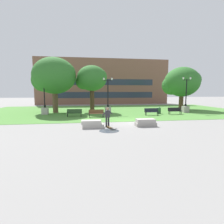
# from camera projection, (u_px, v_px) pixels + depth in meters

# --- Properties ---
(ground_plane) EXTENTS (140.00, 140.00, 0.00)m
(ground_plane) POSITION_uv_depth(u_px,v_px,m) (130.00, 122.00, 17.79)
(ground_plane) COLOR gray
(grass_lawn) EXTENTS (40.00, 20.00, 0.02)m
(grass_lawn) POSITION_uv_depth(u_px,v_px,m) (114.00, 111.00, 27.62)
(grass_lawn) COLOR #4C8438
(grass_lawn) RESTS_ON ground
(concrete_block_center) EXTENTS (1.89, 0.90, 0.64)m
(concrete_block_center) POSITION_uv_depth(u_px,v_px,m) (92.00, 124.00, 14.91)
(concrete_block_center) COLOR #B2ADA3
(concrete_block_center) RESTS_ON ground
(concrete_block_left) EXTENTS (1.80, 0.90, 0.64)m
(concrete_block_left) POSITION_uv_depth(u_px,v_px,m) (146.00, 123.00, 15.59)
(concrete_block_left) COLOR #9E9991
(concrete_block_left) RESTS_ON ground
(person_skateboarder) EXTENTS (0.99, 0.79, 1.71)m
(person_skateboarder) POSITION_uv_depth(u_px,v_px,m) (107.00, 116.00, 14.96)
(person_skateboarder) COLOR #28282D
(person_skateboarder) RESTS_ON ground
(skateboard) EXTENTS (0.58, 1.02, 0.14)m
(skateboard) POSITION_uv_depth(u_px,v_px,m) (109.00, 127.00, 14.72)
(skateboard) COLOR olive
(skateboard) RESTS_ON ground
(puddle) EXTENTS (1.59, 1.59, 0.01)m
(puddle) POSITION_uv_depth(u_px,v_px,m) (109.00, 131.00, 13.70)
(puddle) COLOR #47515B
(puddle) RESTS_ON ground
(park_bench_near_left) EXTENTS (1.81, 0.57, 0.90)m
(park_bench_near_left) POSITION_uv_depth(u_px,v_px,m) (152.00, 111.00, 22.33)
(park_bench_near_left) COLOR #1E232D
(park_bench_near_left) RESTS_ON grass_lawn
(park_bench_near_right) EXTENTS (1.81, 0.56, 0.90)m
(park_bench_near_right) POSITION_uv_depth(u_px,v_px,m) (74.00, 112.00, 21.24)
(park_bench_near_right) COLOR #284723
(park_bench_near_right) RESTS_ON grass_lawn
(park_bench_far_left) EXTENTS (1.80, 0.55, 0.90)m
(park_bench_far_left) POSITION_uv_depth(u_px,v_px,m) (175.00, 110.00, 23.32)
(park_bench_far_left) COLOR black
(park_bench_far_left) RESTS_ON grass_lawn
(park_bench_far_right) EXTENTS (1.80, 0.54, 0.90)m
(park_bench_far_right) POSITION_uv_depth(u_px,v_px,m) (96.00, 113.00, 20.71)
(park_bench_far_right) COLOR brown
(park_bench_far_right) RESTS_ON grass_lawn
(lamp_post_left) EXTENTS (1.32, 0.80, 5.01)m
(lamp_post_left) POSITION_uv_depth(u_px,v_px,m) (108.00, 106.00, 24.19)
(lamp_post_left) COLOR #ADA89E
(lamp_post_left) RESTS_ON grass_lawn
(lamp_post_right) EXTENTS (1.32, 0.80, 5.02)m
(lamp_post_right) POSITION_uv_depth(u_px,v_px,m) (45.00, 107.00, 23.24)
(lamp_post_right) COLOR #ADA89E
(lamp_post_right) RESTS_ON grass_lawn
(lamp_post_center) EXTENTS (1.32, 0.80, 5.16)m
(lamp_post_center) POSITION_uv_depth(u_px,v_px,m) (186.00, 105.00, 25.30)
(lamp_post_center) COLOR gray
(lamp_post_center) RESTS_ON grass_lawn
(tree_near_left) EXTENTS (6.32, 6.02, 7.81)m
(tree_near_left) POSITION_uv_depth(u_px,v_px,m) (54.00, 76.00, 24.68)
(tree_near_left) COLOR brown
(tree_near_left) RESTS_ON grass_lawn
(tree_near_right) EXTENTS (6.04, 5.75, 7.06)m
(tree_near_right) POSITION_uv_depth(u_px,v_px,m) (181.00, 82.00, 29.19)
(tree_near_right) COLOR #4C3823
(tree_near_right) RESTS_ON grass_lawn
(tree_far_right) EXTENTS (4.68, 4.46, 6.89)m
(tree_far_right) POSITION_uv_depth(u_px,v_px,m) (91.00, 79.00, 26.13)
(tree_far_right) COLOR #42301E
(tree_far_right) RESTS_ON grass_lawn
(trash_bin) EXTENTS (0.49, 0.49, 0.96)m
(trash_bin) POSITION_uv_depth(u_px,v_px,m) (159.00, 110.00, 23.89)
(trash_bin) COLOR #234C28
(trash_bin) RESTS_ON grass_lawn
(building_facade_distant) EXTENTS (31.42, 1.03, 10.68)m
(building_facade_distant) POSITION_uv_depth(u_px,v_px,m) (104.00, 82.00, 41.20)
(building_facade_distant) COLOR brown
(building_facade_distant) RESTS_ON ground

